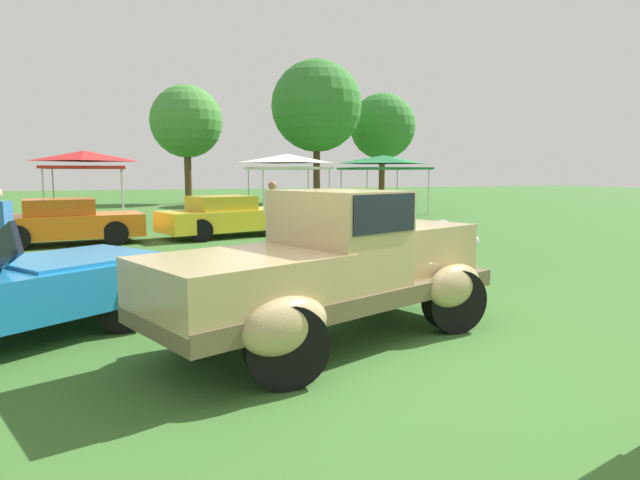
{
  "coord_description": "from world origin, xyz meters",
  "views": [
    {
      "loc": [
        -2.3,
        -5.04,
        1.89
      ],
      "look_at": [
        0.21,
        2.09,
        0.94
      ],
      "focal_mm": 30.08,
      "sensor_mm": 36.0,
      "label": 1
    }
  ],
  "objects_px": {
    "show_car_orange": "(65,222)",
    "canopy_tent_center_field": "(287,161)",
    "show_car_yellow": "(226,217)",
    "feature_pickup_truck": "(333,265)",
    "spectator_between_cars": "(273,212)",
    "canopy_tent_right_field": "(384,161)",
    "canopy_tent_left_field": "(85,159)"
  },
  "relations": [
    {
      "from": "show_car_orange",
      "to": "canopy_tent_center_field",
      "type": "height_order",
      "value": "canopy_tent_center_field"
    },
    {
      "from": "show_car_yellow",
      "to": "canopy_tent_center_field",
      "type": "xyz_separation_m",
      "value": [
        3.73,
        6.34,
        1.82
      ]
    },
    {
      "from": "feature_pickup_truck",
      "to": "spectator_between_cars",
      "type": "relative_size",
      "value": 2.65
    },
    {
      "from": "canopy_tent_right_field",
      "to": "show_car_yellow",
      "type": "bearing_deg",
      "value": -141.98
    },
    {
      "from": "feature_pickup_truck",
      "to": "canopy_tent_left_field",
      "type": "relative_size",
      "value": 1.61
    },
    {
      "from": "canopy_tent_center_field",
      "to": "canopy_tent_right_field",
      "type": "distance_m",
      "value": 4.7
    },
    {
      "from": "canopy_tent_center_field",
      "to": "show_car_orange",
      "type": "bearing_deg",
      "value": -140.1
    },
    {
      "from": "feature_pickup_truck",
      "to": "show_car_orange",
      "type": "height_order",
      "value": "feature_pickup_truck"
    },
    {
      "from": "canopy_tent_left_field",
      "to": "canopy_tent_right_field",
      "type": "relative_size",
      "value": 0.83
    },
    {
      "from": "show_car_yellow",
      "to": "show_car_orange",
      "type": "bearing_deg",
      "value": -174.71
    },
    {
      "from": "feature_pickup_truck",
      "to": "spectator_between_cars",
      "type": "xyz_separation_m",
      "value": [
        1.23,
        7.52,
        0.05
      ]
    },
    {
      "from": "spectator_between_cars",
      "to": "canopy_tent_center_field",
      "type": "distance_m",
      "value": 9.87
    },
    {
      "from": "canopy_tent_left_field",
      "to": "canopy_tent_right_field",
      "type": "xyz_separation_m",
      "value": [
        12.63,
        0.98,
        0.0
      ]
    },
    {
      "from": "spectator_between_cars",
      "to": "canopy_tent_right_field",
      "type": "bearing_deg",
      "value": 50.93
    },
    {
      "from": "show_car_yellow",
      "to": "feature_pickup_truck",
      "type": "bearing_deg",
      "value": -92.92
    },
    {
      "from": "show_car_orange",
      "to": "canopy_tent_right_field",
      "type": "distance_m",
      "value": 14.66
    },
    {
      "from": "spectator_between_cars",
      "to": "canopy_tent_left_field",
      "type": "height_order",
      "value": "canopy_tent_left_field"
    },
    {
      "from": "feature_pickup_truck",
      "to": "canopy_tent_center_field",
      "type": "bearing_deg",
      "value": 75.75
    },
    {
      "from": "canopy_tent_left_field",
      "to": "feature_pickup_truck",
      "type": "bearing_deg",
      "value": -77.14
    },
    {
      "from": "canopy_tent_left_field",
      "to": "canopy_tent_right_field",
      "type": "distance_m",
      "value": 12.66
    },
    {
      "from": "feature_pickup_truck",
      "to": "canopy_tent_right_field",
      "type": "distance_m",
      "value": 19.31
    },
    {
      "from": "feature_pickup_truck",
      "to": "canopy_tent_center_field",
      "type": "relative_size",
      "value": 1.43
    },
    {
      "from": "canopy_tent_center_field",
      "to": "canopy_tent_right_field",
      "type": "xyz_separation_m",
      "value": [
        4.69,
        0.25,
        0.0
      ]
    },
    {
      "from": "show_car_yellow",
      "to": "canopy_tent_right_field",
      "type": "distance_m",
      "value": 10.85
    },
    {
      "from": "canopy_tent_left_field",
      "to": "canopy_tent_center_field",
      "type": "relative_size",
      "value": 0.89
    },
    {
      "from": "feature_pickup_truck",
      "to": "canopy_tent_left_field",
      "type": "bearing_deg",
      "value": 102.86
    },
    {
      "from": "canopy_tent_right_field",
      "to": "spectator_between_cars",
      "type": "bearing_deg",
      "value": -129.07
    },
    {
      "from": "show_car_yellow",
      "to": "spectator_between_cars",
      "type": "height_order",
      "value": "spectator_between_cars"
    },
    {
      "from": "show_car_orange",
      "to": "canopy_tent_right_field",
      "type": "height_order",
      "value": "canopy_tent_right_field"
    },
    {
      "from": "show_car_yellow",
      "to": "canopy_tent_center_field",
      "type": "relative_size",
      "value": 1.35
    },
    {
      "from": "show_car_yellow",
      "to": "canopy_tent_left_field",
      "type": "xyz_separation_m",
      "value": [
        -4.2,
        5.61,
        1.82
      ]
    },
    {
      "from": "feature_pickup_truck",
      "to": "spectator_between_cars",
      "type": "distance_m",
      "value": 7.62
    }
  ]
}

